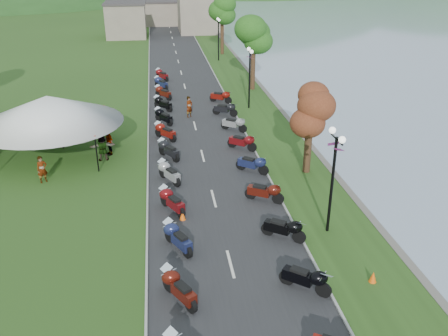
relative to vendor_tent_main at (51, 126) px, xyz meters
name	(u,v)px	position (x,y,z in m)	size (l,w,h in m)	color
road	(189,104)	(9.60, 10.40, -1.99)	(7.00, 120.00, 0.02)	#2B2B2D
far_building	(158,15)	(7.60, 55.40, 0.50)	(18.00, 16.00, 5.00)	gray
moto_row_left	(171,187)	(7.36, -6.94, -1.45)	(2.60, 54.71, 1.10)	#331411
moto_row_right	(266,192)	(12.31, -8.26, -1.45)	(2.60, 39.52, 1.10)	#331411
vendor_tent_main	(51,126)	(0.00, 0.00, 0.00)	(6.17, 6.17, 4.00)	white
tree_lakeside	(310,122)	(15.60, -4.92, 1.16)	(2.28, 2.28, 6.32)	#2F6F1E
pedestrian_a	(44,182)	(0.08, -4.16, -2.00)	(0.59, 0.43, 1.62)	slate
pedestrian_b	(60,147)	(0.07, 1.28, -2.00)	(0.74, 0.41, 1.53)	slate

